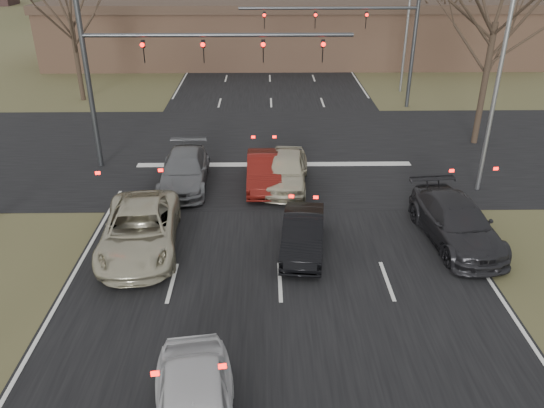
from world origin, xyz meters
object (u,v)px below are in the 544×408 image
at_px(car_charcoal_sedan, 456,222).
at_px(car_grey_ahead, 184,170).
at_px(streetlight_right_near, 497,63).
at_px(car_silver_ahead, 286,170).
at_px(car_black_hatch, 303,234).
at_px(car_red_ahead, 264,171).
at_px(building, 291,30).
at_px(mast_arm_near, 158,61).
at_px(mast_arm_far, 371,28).
at_px(streetlight_right_far, 406,11).
at_px(car_silver_suv, 140,230).

relative_size(car_charcoal_sedan, car_grey_ahead, 1.04).
xyz_separation_m(streetlight_right_near, car_silver_ahead, (-8.32, 0.48, -4.81)).
xyz_separation_m(car_black_hatch, car_charcoal_sedan, (5.64, 0.60, 0.10)).
relative_size(car_charcoal_sedan, car_red_ahead, 1.23).
relative_size(building, mast_arm_near, 3.50).
height_order(mast_arm_far, car_grey_ahead, mast_arm_far).
distance_m(mast_arm_far, car_black_hatch, 19.29).
bearing_deg(streetlight_right_far, car_silver_ahead, -118.10).
height_order(building, streetlight_right_near, streetlight_right_near).
relative_size(mast_arm_near, streetlight_right_far, 1.21).
xyz_separation_m(mast_arm_near, mast_arm_far, (11.41, 10.00, -0.06)).
relative_size(building, car_grey_ahead, 8.35).
relative_size(car_red_ahead, car_silver_ahead, 0.94).
distance_m(car_charcoal_sedan, car_red_ahead, 8.59).
xyz_separation_m(streetlight_right_near, car_red_ahead, (-9.32, 0.56, -4.88)).
bearing_deg(streetlight_right_far, car_silver_suv, -123.10).
bearing_deg(car_black_hatch, car_red_ahead, 110.04).
bearing_deg(car_silver_ahead, car_silver_suv, -130.15).
height_order(building, car_silver_ahead, building).
bearing_deg(mast_arm_far, car_grey_ahead, -129.72).
distance_m(car_red_ahead, car_silver_ahead, 1.01).
height_order(streetlight_right_near, car_red_ahead, streetlight_right_near).
xyz_separation_m(mast_arm_near, car_silver_suv, (0.32, -7.83, -4.29)).
bearing_deg(mast_arm_far, car_charcoal_sedan, -88.96).
xyz_separation_m(building, mast_arm_near, (-7.23, -25.00, 2.41)).
relative_size(mast_arm_far, streetlight_right_far, 1.11).
bearing_deg(car_grey_ahead, car_silver_ahead, -4.19).
xyz_separation_m(mast_arm_far, streetlight_right_far, (3.14, 4.00, 0.57)).
height_order(mast_arm_far, car_black_hatch, mast_arm_far).
height_order(streetlight_right_far, car_grey_ahead, streetlight_right_far).
relative_size(building, mast_arm_far, 3.81).
bearing_deg(car_black_hatch, mast_arm_far, 79.85).
distance_m(building, streetlight_right_near, 28.97).
height_order(car_red_ahead, car_silver_ahead, car_silver_ahead).
xyz_separation_m(streetlight_right_far, car_grey_ahead, (-13.39, -16.33, -4.85)).
relative_size(mast_arm_far, car_silver_suv, 1.98).
xyz_separation_m(car_charcoal_sedan, car_red_ahead, (-7.00, 4.98, -0.06)).
bearing_deg(car_grey_ahead, mast_arm_far, 48.41).
height_order(mast_arm_far, car_charcoal_sedan, mast_arm_far).
relative_size(car_grey_ahead, car_red_ahead, 1.18).
xyz_separation_m(mast_arm_far, car_black_hatch, (-5.32, -18.02, -4.35)).
height_order(car_black_hatch, car_grey_ahead, car_grey_ahead).
distance_m(building, mast_arm_far, 15.75).
bearing_deg(car_silver_ahead, car_black_hatch, -80.83).
bearing_deg(car_silver_suv, car_red_ahead, 45.13).
relative_size(building, streetlight_right_near, 4.24).
bearing_deg(streetlight_right_far, car_black_hatch, -111.01).
height_order(streetlight_right_near, car_charcoal_sedan, streetlight_right_near).
distance_m(car_silver_suv, car_charcoal_sedan, 11.42).
xyz_separation_m(car_black_hatch, car_grey_ahead, (-4.93, 5.69, 0.07)).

